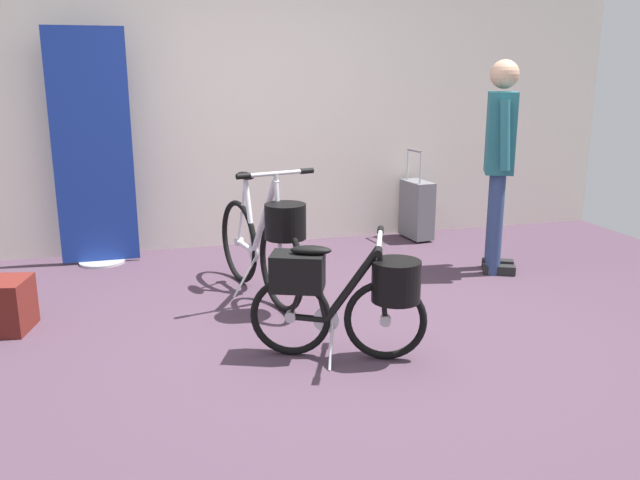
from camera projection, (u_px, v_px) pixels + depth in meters
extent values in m
plane|color=#473342|center=(334.00, 342.00, 3.81)|extent=(6.85, 6.85, 0.00)
cube|color=silver|center=(254.00, 91.00, 5.72)|extent=(6.85, 0.10, 2.69)
cylinder|color=#B7B7BC|center=(102.00, 262.00, 5.38)|extent=(0.36, 0.36, 0.02)
cube|color=navy|center=(93.00, 148.00, 5.15)|extent=(0.60, 0.02, 1.82)
torus|color=black|center=(385.00, 320.00, 3.54)|extent=(0.43, 0.21, 0.45)
cylinder|color=#B7B7BC|center=(385.00, 320.00, 3.54)|extent=(0.07, 0.07, 0.06)
torus|color=black|center=(291.00, 316.00, 3.60)|extent=(0.43, 0.21, 0.45)
cylinder|color=#B7B7BC|center=(291.00, 316.00, 3.60)|extent=(0.07, 0.07, 0.06)
cylinder|color=black|center=(308.00, 318.00, 3.59)|extent=(0.20, 0.11, 0.05)
cylinder|color=black|center=(352.00, 284.00, 3.51)|extent=(0.31, 0.16, 0.44)
cylinder|color=black|center=(319.00, 287.00, 3.54)|extent=(0.12, 0.08, 0.38)
cylinder|color=black|center=(308.00, 318.00, 3.59)|extent=(0.19, 0.10, 0.04)
cylinder|color=black|center=(382.00, 285.00, 3.49)|extent=(0.08, 0.05, 0.40)
cylinder|color=black|center=(301.00, 286.00, 3.55)|extent=(0.13, 0.07, 0.36)
ellipsoid|color=black|center=(311.00, 250.00, 3.49)|extent=(0.24, 0.17, 0.05)
cylinder|color=#B7B7BC|center=(379.00, 244.00, 3.44)|extent=(0.03, 0.03, 0.04)
cylinder|color=#B7B7BC|center=(379.00, 240.00, 3.43)|extent=(0.19, 0.42, 0.03)
cylinder|color=black|center=(378.00, 251.00, 3.22)|extent=(0.07, 0.10, 0.04)
cylinder|color=black|center=(381.00, 230.00, 3.65)|extent=(0.07, 0.10, 0.04)
cylinder|color=#B7B7BC|center=(326.00, 320.00, 3.58)|extent=(0.14, 0.07, 0.14)
cylinder|color=#B7B7BC|center=(331.00, 346.00, 3.51)|extent=(0.09, 0.18, 0.21)
cylinder|color=black|center=(396.00, 281.00, 3.48)|extent=(0.34, 0.34, 0.22)
cube|color=black|center=(298.00, 272.00, 3.53)|extent=(0.33, 0.29, 0.20)
torus|color=black|center=(281.00, 265.00, 4.25)|extent=(0.18, 0.60, 0.61)
cylinder|color=#B7B7BC|center=(281.00, 265.00, 4.25)|extent=(0.06, 0.07, 0.06)
torus|color=black|center=(239.00, 242.00, 4.84)|extent=(0.18, 0.60, 0.61)
cylinder|color=#B7B7BC|center=(239.00, 242.00, 4.84)|extent=(0.06, 0.07, 0.06)
cylinder|color=silver|center=(246.00, 247.00, 4.73)|extent=(0.10, 0.27, 0.05)
cylinder|color=silver|center=(264.00, 218.00, 4.39)|extent=(0.14, 0.41, 0.59)
cylinder|color=silver|center=(250.00, 215.00, 4.61)|extent=(0.07, 0.15, 0.51)
cylinder|color=silver|center=(246.00, 247.00, 4.73)|extent=(0.09, 0.27, 0.04)
cylinder|color=silver|center=(279.00, 223.00, 4.21)|extent=(0.05, 0.09, 0.55)
cylinder|color=silver|center=(242.00, 211.00, 4.72)|extent=(0.06, 0.17, 0.49)
ellipsoid|color=black|center=(245.00, 176.00, 4.58)|extent=(0.14, 0.24, 0.05)
cylinder|color=#B7B7BC|center=(276.00, 177.00, 4.16)|extent=(0.03, 0.03, 0.04)
cylinder|color=#B7B7BC|center=(276.00, 173.00, 4.15)|extent=(0.43, 0.13, 0.03)
cylinder|color=black|center=(243.00, 176.00, 4.05)|extent=(0.10, 0.06, 0.04)
cylinder|color=black|center=(307.00, 171.00, 4.26)|extent=(0.10, 0.06, 0.04)
cylinder|color=#B7B7BC|center=(254.00, 252.00, 4.62)|extent=(0.05, 0.14, 0.14)
cylinder|color=#B7B7BC|center=(245.00, 277.00, 4.57)|extent=(0.19, 0.06, 0.28)
cylinder|color=black|center=(285.00, 221.00, 4.12)|extent=(0.31, 0.31, 0.22)
cylinder|color=navy|center=(495.00, 225.00, 5.00)|extent=(0.11, 0.11, 0.77)
cube|color=black|center=(499.00, 270.00, 5.08)|extent=(0.25, 0.19, 0.07)
cylinder|color=navy|center=(494.00, 220.00, 5.15)|extent=(0.11, 0.11, 0.77)
cube|color=black|center=(498.00, 264.00, 5.23)|extent=(0.25, 0.19, 0.07)
cube|color=#23606B|center=(501.00, 133.00, 4.90)|extent=(0.32, 0.38, 0.60)
cylinder|color=#23606B|center=(505.00, 135.00, 4.70)|extent=(0.11, 0.13, 0.50)
cylinder|color=#23606B|center=(501.00, 130.00, 5.10)|extent=(0.11, 0.08, 0.50)
sphere|color=tan|center=(505.00, 74.00, 4.80)|extent=(0.21, 0.21, 0.21)
cube|color=slate|center=(417.00, 209.00, 6.08)|extent=(0.22, 0.38, 0.52)
cylinder|color=#B7B7BC|center=(420.00, 168.00, 5.86)|extent=(0.02, 0.02, 0.28)
cylinder|color=#B7B7BC|center=(408.00, 165.00, 6.07)|extent=(0.02, 0.02, 0.28)
cylinder|color=slate|center=(415.00, 151.00, 5.93)|extent=(0.04, 0.23, 0.02)
cylinder|color=black|center=(428.00, 239.00, 6.05)|extent=(0.04, 0.02, 0.04)
cylinder|color=black|center=(414.00, 233.00, 6.28)|extent=(0.04, 0.02, 0.04)
cube|color=maroon|center=(11.00, 305.00, 3.95)|extent=(0.27, 0.35, 0.32)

